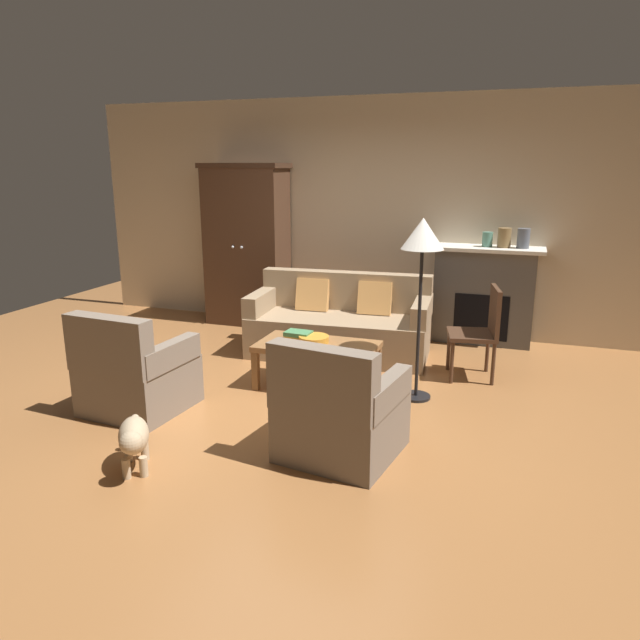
% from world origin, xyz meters
% --- Properties ---
extents(ground_plane, '(9.60, 9.60, 0.00)m').
position_xyz_m(ground_plane, '(0.00, 0.00, 0.00)').
color(ground_plane, '#9E6638').
extents(back_wall, '(7.20, 0.10, 2.80)m').
position_xyz_m(back_wall, '(0.00, 2.55, 1.40)').
color(back_wall, beige).
rests_on(back_wall, ground).
extents(fireplace, '(1.26, 0.48, 1.12)m').
position_xyz_m(fireplace, '(1.55, 2.30, 0.57)').
color(fireplace, '#4C4947').
rests_on(fireplace, ground).
extents(armoire, '(1.06, 0.57, 2.03)m').
position_xyz_m(armoire, '(-1.40, 2.22, 1.02)').
color(armoire, '#472D1E').
rests_on(armoire, ground).
extents(couch, '(1.97, 0.99, 0.86)m').
position_xyz_m(couch, '(0.12, 1.34, 0.32)').
color(couch, '#937A5B').
rests_on(couch, ground).
extents(coffee_table, '(1.10, 0.60, 0.42)m').
position_xyz_m(coffee_table, '(0.23, 0.31, 0.37)').
color(coffee_table, olive).
rests_on(coffee_table, ground).
extents(fruit_bowl, '(0.28, 0.28, 0.06)m').
position_xyz_m(fruit_bowl, '(0.18, 0.35, 0.45)').
color(fruit_bowl, orange).
rests_on(fruit_bowl, coffee_table).
extents(book_stack, '(0.26, 0.19, 0.08)m').
position_xyz_m(book_stack, '(0.01, 0.39, 0.46)').
color(book_stack, gold).
rests_on(book_stack, coffee_table).
extents(mantel_vase_jade, '(0.12, 0.12, 0.17)m').
position_xyz_m(mantel_vase_jade, '(1.55, 2.28, 1.20)').
color(mantel_vase_jade, slate).
rests_on(mantel_vase_jade, fireplace).
extents(mantel_vase_bronze, '(0.14, 0.14, 0.22)m').
position_xyz_m(mantel_vase_bronze, '(1.73, 2.28, 1.23)').
color(mantel_vase_bronze, olive).
rests_on(mantel_vase_bronze, fireplace).
extents(mantel_vase_slate, '(0.13, 0.13, 0.22)m').
position_xyz_m(mantel_vase_slate, '(1.93, 2.28, 1.23)').
color(mantel_vase_slate, '#565B66').
rests_on(mantel_vase_slate, fireplace).
extents(armchair_near_left, '(0.83, 0.83, 0.88)m').
position_xyz_m(armchair_near_left, '(-1.03, -0.71, 0.32)').
color(armchair_near_left, '#756656').
rests_on(armchair_near_left, ground).
extents(armchair_near_right, '(0.88, 0.87, 0.88)m').
position_xyz_m(armchair_near_right, '(0.82, -0.91, 0.32)').
color(armchair_near_right, '#756656').
rests_on(armchair_near_right, ground).
extents(side_chair_wooden, '(0.52, 0.52, 0.90)m').
position_xyz_m(side_chair_wooden, '(1.63, 1.06, 0.51)').
color(side_chair_wooden, '#472D1E').
rests_on(side_chair_wooden, ground).
extents(floor_lamp, '(0.36, 0.36, 1.59)m').
position_xyz_m(floor_lamp, '(1.14, 0.35, 1.37)').
color(floor_lamp, black).
rests_on(floor_lamp, ground).
extents(dog, '(0.40, 0.50, 0.39)m').
position_xyz_m(dog, '(-0.42, -1.57, 0.25)').
color(dog, tan).
rests_on(dog, ground).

